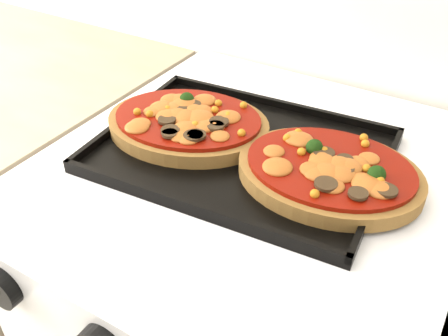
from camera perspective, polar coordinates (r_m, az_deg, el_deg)
The scene contains 4 objects.
knob_left at distance 0.68m, azimuth -24.08°, elevation -12.40°, with size 0.06×0.06×0.02m, color black.
baking_tray at distance 0.73m, azimuth 2.03°, elevation 2.11°, with size 0.41×0.30×0.02m, color black.
pizza_left at distance 0.77m, azimuth -4.15°, elevation 5.30°, with size 0.25×0.19×0.04m, color olive, non-canonical shape.
pizza_right at distance 0.68m, azimuth 11.97°, elevation -0.21°, with size 0.25×0.19×0.04m, color olive, non-canonical shape.
Camera 1 is at (0.28, 1.16, 1.33)m, focal length 40.00 mm.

